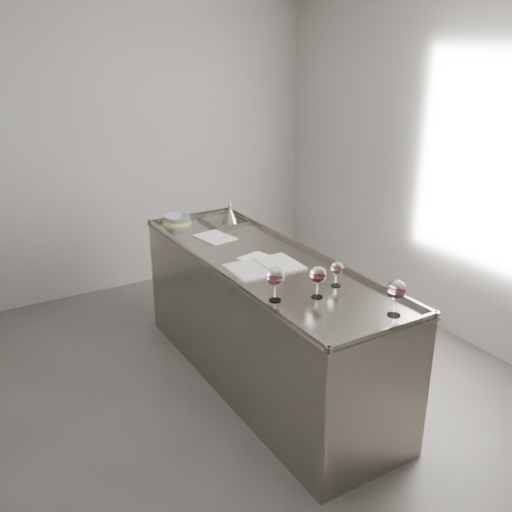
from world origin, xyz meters
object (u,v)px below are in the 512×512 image
counter (264,322)px  wine_funnel (230,216)px  notebook (265,267)px  ceramic_bowl (177,218)px  wine_glass_middle (318,275)px  wine_glass_right (396,291)px  wine_glass_left (275,277)px  wine_glass_small (337,269)px

counter → wine_funnel: size_ratio=12.65×
notebook → ceramic_bowl: 1.19m
wine_glass_middle → wine_glass_right: size_ratio=0.93×
wine_glass_left → notebook: (0.21, 0.46, -0.14)m
wine_glass_left → wine_funnel: wine_glass_left is taller
wine_glass_left → notebook: 0.52m
ceramic_bowl → notebook: bearing=-84.8°
counter → notebook: counter is taller
counter → ceramic_bowl: 1.21m
wine_glass_middle → wine_glass_right: bearing=-61.3°
wine_glass_left → wine_glass_right: size_ratio=0.98×
counter → wine_glass_middle: (-0.04, -0.66, 0.61)m
counter → wine_funnel: 1.05m
wine_glass_right → wine_funnel: bearing=89.1°
wine_glass_left → wine_glass_small: bearing=-1.8°
wine_funnel → wine_glass_middle: bearing=-99.3°
wine_glass_small → wine_funnel: (0.05, 1.46, -0.05)m
wine_glass_right → ceramic_bowl: bearing=99.4°
wine_glass_middle → wine_funnel: (0.25, 1.53, -0.08)m
counter → notebook: size_ratio=5.07×
wine_glass_right → wine_funnel: size_ratio=1.09×
counter → wine_glass_small: bearing=-74.9°
wine_glass_small → wine_funnel: bearing=87.9°
wine_glass_small → wine_funnel: wine_funnel is taller
wine_glass_right → wine_glass_small: size_ratio=1.33×
wine_glass_left → wine_glass_right: wine_glass_right is taller
wine_glass_middle → ceramic_bowl: 1.74m
counter → wine_glass_left: (-0.28, -0.57, 0.61)m
wine_glass_right → ceramic_bowl: 2.17m
wine_funnel → notebook: bearing=-105.6°
wine_glass_middle → wine_funnel: size_ratio=1.01×
counter → wine_glass_right: size_ratio=11.63×
notebook → wine_glass_left: bearing=-112.6°
notebook → ceramic_bowl: bearing=97.3°
wine_glass_small → notebook: size_ratio=0.33×
wine_glass_right → wine_glass_left: bearing=133.0°
wine_glass_middle → wine_funnel: wine_glass_middle is taller
wine_glass_middle → wine_glass_small: 0.21m
wine_glass_middle → wine_glass_right: 0.46m
notebook → wine_glass_right: bearing=-73.4°
wine_glass_left → wine_glass_small: size_ratio=1.30×
wine_glass_middle → notebook: bearing=92.6°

